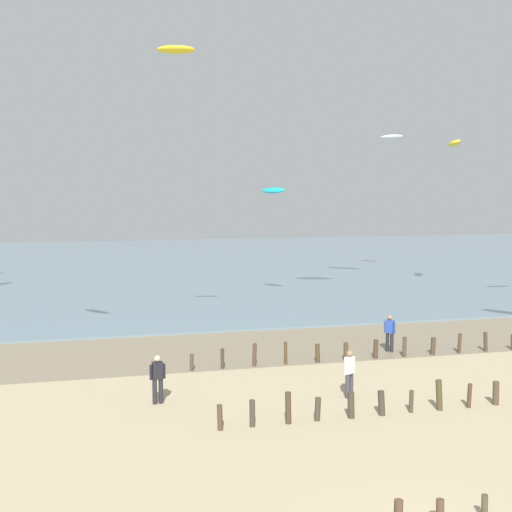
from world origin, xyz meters
The scene contains 11 objects.
wet_sand_strip centered at (0.00, 20.40, 0.00)m, with size 120.00×7.69×0.01m, color #84755B.
sea centered at (0.00, 59.24, 0.05)m, with size 160.00×70.00×0.10m, color slate.
groyne_mid centered at (3.81, 9.48, 0.43)m, with size 14.23×0.34×1.05m.
groyne_far centered at (6.08, 16.85, 0.42)m, with size 16.67×0.30×0.99m.
person_nearest_camera centered at (6.90, 17.92, 0.92)m, with size 0.40×0.46×1.71m.
person_mid_beach centered at (2.33, 11.65, 0.92)m, with size 0.50×0.38×1.71m.
person_by_waterline centered at (-4.41, 12.65, 0.92)m, with size 0.56×0.27×1.71m.
kite_aloft_0 centered at (-2.21, 22.32, 14.02)m, with size 1.80×0.58×0.29m, color yellow.
kite_aloft_6 centered at (19.14, 33.54, 10.75)m, with size 2.72×0.87×0.44m, color yellow.
kite_aloft_9 centered at (19.54, 44.57, 12.03)m, with size 2.37×0.76×0.38m, color white.
kite_aloft_12 centered at (5.82, 33.49, 7.45)m, with size 2.04×0.65×0.33m, color #19B2B7.
Camera 1 is at (-7.22, -11.41, 7.37)m, focal length 49.48 mm.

